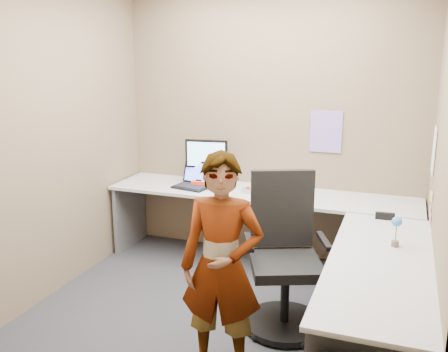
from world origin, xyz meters
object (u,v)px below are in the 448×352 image
at_px(person, 222,267).
at_px(monitor, 206,156).
at_px(office_chair, 284,266).
at_px(desk, 291,232).

bearing_deg(person, monitor, 108.42).
distance_m(office_chair, person, 0.78).
distance_m(desk, person, 1.16).
xyz_separation_m(desk, person, (-0.19, -1.13, 0.14)).
distance_m(desk, office_chair, 0.45).
bearing_deg(office_chair, desk, 74.06).
relative_size(desk, monitor, 6.99).
bearing_deg(person, desk, 74.12).
height_order(desk, person, person).
distance_m(monitor, person, 2.02).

